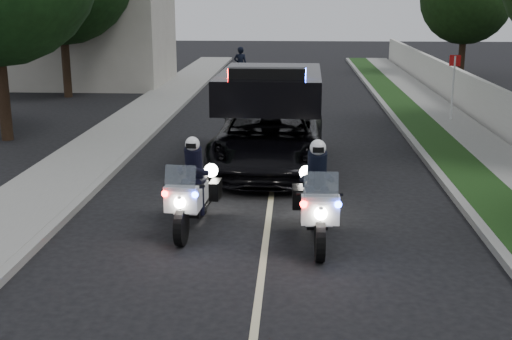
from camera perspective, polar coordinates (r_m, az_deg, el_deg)
The scene contains 16 objects.
curb_right at distance 17.95m, azimuth 14.87°, elevation 0.42°, with size 0.20×60.00×0.15m, color gray.
grass_verge at distance 18.10m, azimuth 17.05°, elevation 0.39°, with size 1.20×60.00×0.16m, color #193814.
sidewalk_right at distance 18.45m, azimuth 20.97°, elevation 0.32°, with size 1.40×60.00×0.16m, color gray.
curb_left at distance 18.17m, azimuth -11.36°, elevation 0.81°, with size 0.20×60.00×0.15m, color gray.
sidewalk_left at distance 18.48m, azimuth -14.66°, elevation 0.85°, with size 2.00×60.00×0.16m, color gray.
building_far at distance 34.69m, azimuth -14.58°, elevation 12.90°, with size 8.00×6.00×7.00m, color #A8A396.
lane_marking at distance 17.61m, azimuth 1.67°, elevation 0.40°, with size 0.12×50.00×0.01m, color #BFB78C.
police_moto_left at distance 12.96m, azimuth -5.47°, elevation -5.02°, with size 0.74×2.11×1.80m, color silver, non-canonical shape.
police_moto_right at distance 12.32m, azimuth 5.21°, elevation -6.10°, with size 0.78×2.22×1.89m, color silver, non-canonical shape.
police_suv at distance 17.35m, azimuth 1.15°, elevation 0.18°, with size 2.79×6.02×2.93m, color black.
bicycle at distance 32.97m, azimuth -1.34°, elevation 7.17°, with size 0.54×1.54×0.80m, color black.
cyclist at distance 32.97m, azimuth -1.34°, elevation 7.17°, with size 0.64×0.43×1.77m, color black.
sign_post at distance 24.42m, azimuth 16.41°, elevation 3.87°, with size 0.39×0.39×2.48m, color red, non-canonical shape.
tree_right_e at distance 38.81m, azimuth 17.18°, elevation 7.68°, with size 4.95×4.95×8.26m, color black, non-canonical shape.
tree_left_near at distance 22.17m, azimuth -20.61°, elevation 2.45°, with size 6.35×6.35×10.58m, color #133511, non-canonical shape.
tree_left_far at distance 30.84m, azimuth -15.86°, elevation 6.08°, with size 6.37×6.37×10.61m, color black, non-canonical shape.
Camera 1 is at (0.50, -7.05, 4.38)m, focal length 46.38 mm.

